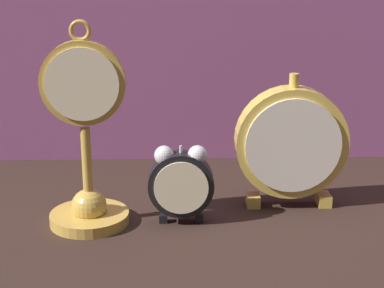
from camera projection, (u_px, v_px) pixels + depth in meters
name	position (u px, v px, depth m)	size (l,w,h in m)	color
ground_plane	(194.00, 231.00, 0.91)	(4.00, 4.00, 0.00)	black
pocket_watch_on_stand	(86.00, 156.00, 0.90)	(0.12, 0.11, 0.29)	gold
alarm_clock_twin_bell	(181.00, 181.00, 0.92)	(0.09, 0.03, 0.12)	black
mantel_clock_silver	(291.00, 143.00, 0.96)	(0.17, 0.04, 0.21)	gold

